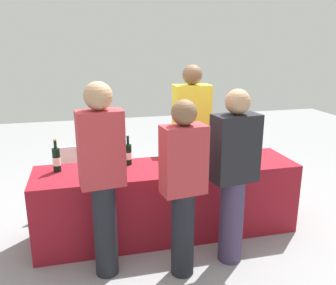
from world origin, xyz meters
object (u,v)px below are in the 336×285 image
Objects in this scene: wine_glass_0 at (88,169)px; guest_2 at (234,173)px; wine_glass_1 at (96,166)px; wine_bottle_4 at (235,148)px; guest_0 at (102,174)px; guest_1 at (183,184)px; wine_bottle_2 at (128,154)px; wine_bottle_3 at (204,149)px; wine_bottle_1 at (117,157)px; wine_glass_2 at (243,155)px; server_pouring at (191,132)px; wine_glass_3 at (253,155)px; menu_board at (81,177)px; wine_bottle_0 at (57,160)px.

guest_2 is at bearing -20.23° from wine_glass_0.
wine_glass_1 is (0.08, 0.08, -0.01)m from wine_glass_0.
wine_glass_0 is at bearing -170.82° from wine_bottle_4.
wine_bottle_4 is 2.26× the size of wine_glass_0.
wine_glass_1 is at bearing 86.60° from guest_0.
wine_bottle_2 is at bearing 103.87° from guest_1.
wine_bottle_4 reaches higher than wine_bottle_3.
wine_bottle_1 is at bearing -158.37° from wine_bottle_2.
wine_bottle_1 reaches higher than wine_glass_2.
guest_2 is at bearing 90.64° from server_pouring.
guest_0 is 1.09× the size of guest_1.
wine_bottle_3 is at bearing 3.07° from wine_bottle_1.
wine_glass_2 is at bearing -1.77° from wine_glass_1.
guest_2 is at bearing -42.80° from wine_bottle_2.
server_pouring is at bearing 121.67° from wine_bottle_4.
guest_0 is at bearing -163.73° from wine_glass_2.
guest_0 reaches higher than guest_1.
wine_glass_1 is at bearing 178.23° from wine_glass_2.
wine_bottle_3 reaches higher than wine_glass_3.
guest_2 reaches higher than wine_bottle_1.
menu_board is at bearing 155.70° from wine_bottle_4.
wine_bottle_4 reaches higher than wine_glass_0.
wine_glass_1 is at bearing -83.83° from menu_board.
wine_glass_2 is 1.07× the size of wine_glass_3.
wine_bottle_1 reaches higher than wine_glass_1.
server_pouring is (-0.32, 0.76, 0.08)m from wine_glass_2.
server_pouring reaches higher than wine_bottle_4.
wine_bottle_1 is 0.97× the size of wine_bottle_2.
wine_bottle_2 is at bearing 59.44° from guest_0.
guest_0 is 2.15× the size of menu_board.
wine_bottle_0 is at bearing 172.77° from wine_glass_2.
wine_bottle_0 reaches higher than wine_bottle_2.
guest_0 reaches higher than wine_bottle_4.
wine_bottle_0 is at bearing 146.37° from guest_2.
guest_1 reaches higher than wine_bottle_2.
wine_bottle_1 reaches higher than menu_board.
guest_1 is at bearing -60.07° from wine_bottle_1.
wine_glass_1 is at bearing -168.79° from wine_bottle_3.
wine_bottle_4 is 0.39× the size of menu_board.
wine_bottle_0 is at bearing 134.17° from guest_1.
wine_bottle_4 is at bearing -9.07° from wine_bottle_3.
wine_bottle_0 is at bearing -178.50° from wine_bottle_3.
wine_bottle_0 is 1.69m from guest_2.
wine_glass_0 reaches higher than menu_board.
guest_1 reaches higher than wine_glass_1.
guest_0 is (-1.45, -0.42, 0.08)m from wine_glass_2.
wine_glass_3 is (1.96, -0.24, -0.03)m from wine_bottle_0.
wine_bottle_3 reaches higher than menu_board.
wine_bottle_2 is at bearing 167.56° from wine_glass_3.
server_pouring is (1.16, 0.71, 0.09)m from wine_glass_1.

